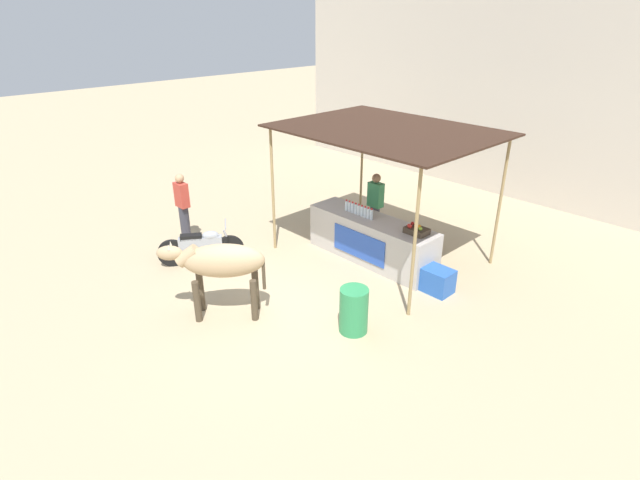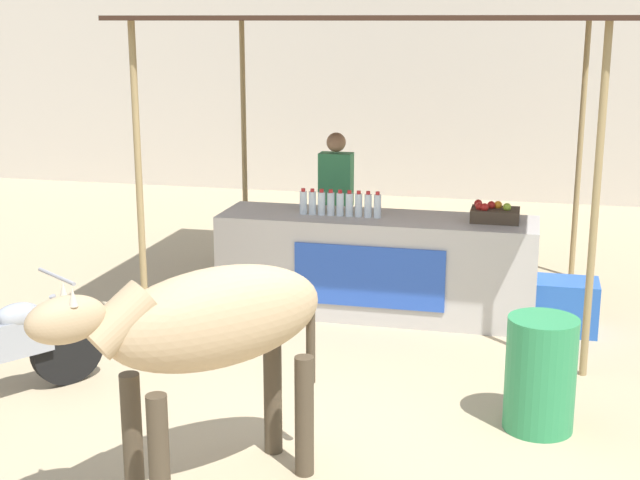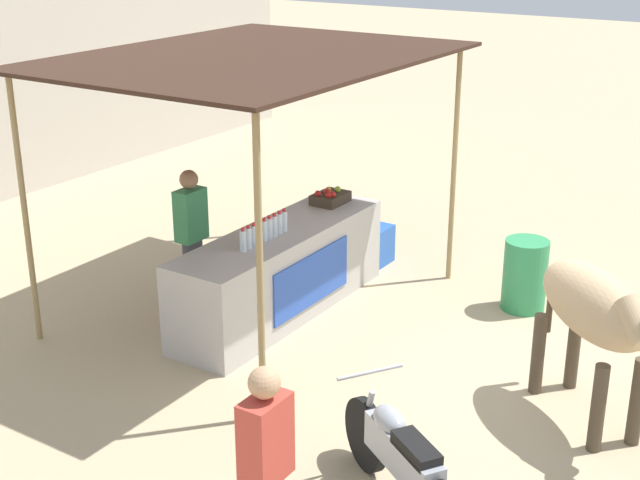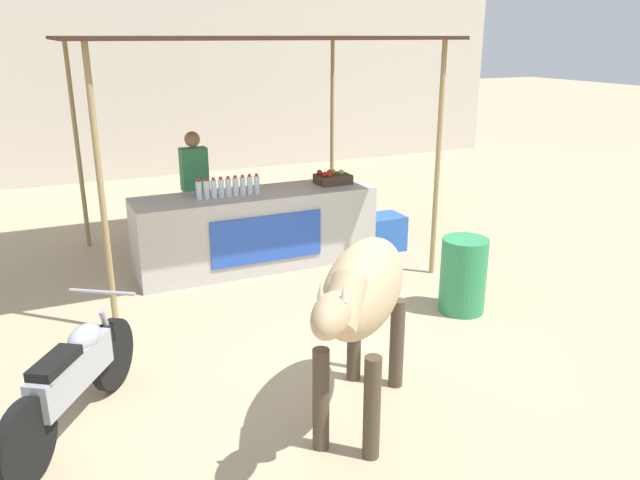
% 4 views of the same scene
% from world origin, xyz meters
% --- Properties ---
extents(ground_plane, '(60.00, 60.00, 0.00)m').
position_xyz_m(ground_plane, '(0.00, 0.00, 0.00)').
color(ground_plane, tan).
extents(stall_counter, '(3.00, 0.82, 0.96)m').
position_xyz_m(stall_counter, '(0.00, 2.20, 0.48)').
color(stall_counter, '#B2ADA8').
rests_on(stall_counter, ground).
extents(stall_awning, '(4.20, 3.20, 2.81)m').
position_xyz_m(stall_awning, '(0.00, 2.50, 2.69)').
color(stall_awning, '#382319').
rests_on(stall_awning, ground).
extents(water_bottle_row, '(0.79, 0.07, 0.25)m').
position_xyz_m(water_bottle_row, '(-0.35, 2.15, 1.07)').
color(water_bottle_row, silver).
rests_on(water_bottle_row, stall_counter).
extents(fruit_crate, '(0.44, 0.32, 0.18)m').
position_xyz_m(fruit_crate, '(1.09, 2.25, 1.03)').
color(fruit_crate, '#3F3326').
rests_on(fruit_crate, stall_counter).
extents(vendor_behind_counter, '(0.34, 0.22, 1.65)m').
position_xyz_m(vendor_behind_counter, '(-0.57, 2.95, 0.85)').
color(vendor_behind_counter, '#383842').
rests_on(vendor_behind_counter, ground).
extents(cooler_box, '(0.60, 0.44, 0.48)m').
position_xyz_m(cooler_box, '(1.75, 2.10, 0.24)').
color(cooler_box, blue).
rests_on(cooler_box, ground).
extents(water_barrel, '(0.48, 0.48, 0.81)m').
position_xyz_m(water_barrel, '(1.54, -0.01, 0.40)').
color(water_barrel, '#2D8C51').
rests_on(water_barrel, ground).
extents(cow, '(1.47, 1.61, 1.44)m').
position_xyz_m(cow, '(-0.39, -1.31, 1.03)').
color(cow, tan).
rests_on(cow, ground).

